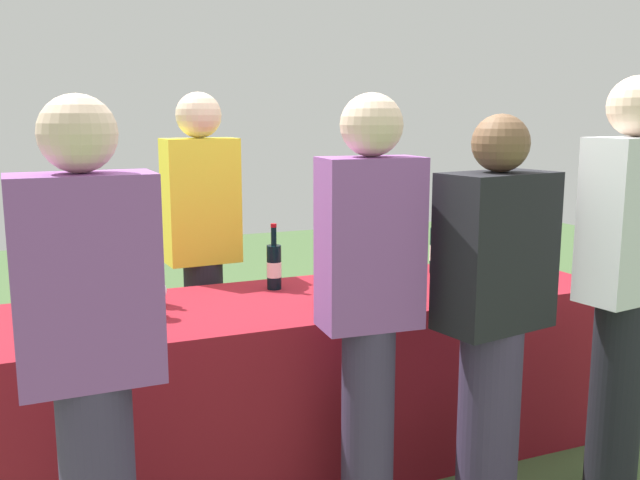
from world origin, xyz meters
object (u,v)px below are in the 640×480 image
Objects in this scene: wine_bottle_5 at (437,250)px; guest_1 at (369,301)px; wine_bottle_1 at (149,277)px; wine_bottle_6 at (487,250)px; wine_bottle_3 at (338,266)px; server_pouring at (202,243)px; guest_3 at (625,276)px; wine_glass_2 at (322,282)px; wine_glass_4 at (460,268)px; wine_glass_0 at (113,308)px; wine_bottle_2 at (274,266)px; ice_bucket at (121,290)px; guest_2 at (493,312)px; wine_bottle_4 at (373,261)px; guest_0 at (91,356)px; wine_glass_1 at (157,292)px; wine_glass_3 at (374,273)px; wine_bottle_0 at (64,284)px.

guest_1 is at bearing -134.25° from wine_bottle_5.
wine_bottle_1 is 0.96× the size of wine_bottle_6.
wine_bottle_6 reaches higher than wine_bottle_3.
guest_3 reaches higher than server_pouring.
wine_glass_2 reaches higher than wine_glass_4.
wine_bottle_2 is at bearing 28.33° from wine_glass_0.
wine_bottle_3 is 1.06m from wine_glass_0.
wine_bottle_3 is 2.36× the size of wine_glass_4.
guest_2 reaches higher than ice_bucket.
ice_bucket is (-0.96, -0.04, -0.01)m from wine_bottle_3.
wine_bottle_4 is 1.57m from guest_0.
wine_bottle_3 is at bearing 2.10° from ice_bucket.
server_pouring is at bearing 51.74° from ice_bucket.
server_pouring is at bearing 112.26° from wine_glass_2.
wine_bottle_5 is at bearing 49.89° from guest_1.
wine_bottle_5 is 1.46m from wine_glass_1.
wine_glass_1 is 0.94m from wine_glass_3.
wine_bottle_2 is (0.90, 0.05, -0.01)m from wine_bottle_0.
wine_bottle_5 is (0.42, 0.12, 0.00)m from wine_bottle_4.
wine_bottle_2 reaches higher than ice_bucket.
wine_bottle_5 is 1.17m from server_pouring.
wine_glass_0 is at bearing 158.22° from guest_1.
guest_3 reaches higher than wine_bottle_6.
server_pouring is at bearing 57.80° from wine_glass_0.
wine_glass_4 is (1.56, 0.10, -0.00)m from wine_glass_0.
guest_0 is (0.02, -0.90, -0.01)m from wine_bottle_0.
wine_glass_1 is 1.06× the size of wine_glass_2.
wine_bottle_4 is (0.44, -0.11, 0.01)m from wine_bottle_2.
wine_bottle_0 is 0.20× the size of server_pouring.
wine_glass_1 is at bearing 143.89° from guest_1.
wine_bottle_4 is 1.03m from wine_glass_1.
guest_1 is (0.30, -1.25, -0.02)m from server_pouring.
wine_bottle_1 reaches higher than wine_glass_4.
guest_1 is at bearing -25.91° from wine_glass_0.
wine_bottle_2 is 1.05m from guest_2.
wine_bottle_5 is at bearing 12.03° from wine_bottle_3.
wine_bottle_2 is at bearing 13.13° from ice_bucket.
guest_2 is at bearing -109.67° from wine_bottle_5.
wine_glass_1 is 0.09× the size of guest_2.
guest_0 reaches higher than wine_glass_0.
wine_glass_4 is (-0.30, -0.20, -0.03)m from wine_bottle_6.
wine_bottle_0 is 1.35m from wine_bottle_4.
wine_bottle_5 reaches higher than wine_glass_1.
wine_bottle_6 is 2.32× the size of wine_glass_2.
guest_2 is (1.24, -0.74, -0.03)m from ice_bucket.
wine_bottle_4 is 0.65m from wine_bottle_6.
ice_bucket is 0.12× the size of server_pouring.
wine_bottle_3 is 0.96× the size of wine_bottle_6.
server_pouring is 0.98× the size of guest_3.
ice_bucket is 1.01m from guest_1.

